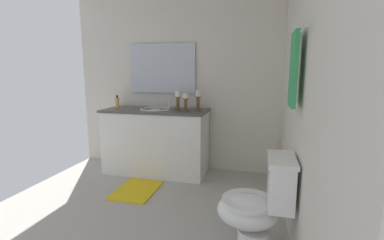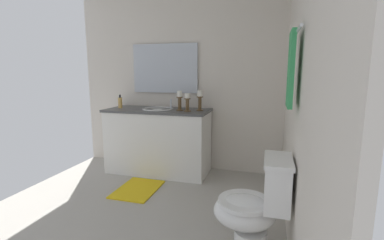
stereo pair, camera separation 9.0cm
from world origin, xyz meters
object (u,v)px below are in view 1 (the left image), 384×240
(candle_holder_short, at_px, (186,102))
(vanity_cabinet, at_px, (156,141))
(soap_bottle, at_px, (117,103))
(towel_near_vanity, at_px, (294,70))
(candle_holder_mid, at_px, (178,100))
(sink_basin, at_px, (156,112))
(toilet, at_px, (257,206))
(mirror, at_px, (162,68))
(bath_mat, at_px, (137,190))
(towel_bar, at_px, (299,34))
(candle_holder_tall, at_px, (198,100))

(candle_holder_short, bearing_deg, vanity_cabinet, -100.04)
(soap_bottle, height_order, towel_near_vanity, towel_near_vanity)
(vanity_cabinet, distance_m, soap_bottle, 0.74)
(candle_holder_mid, relative_size, soap_bottle, 1.39)
(sink_basin, xyz_separation_m, toilet, (1.40, 1.34, -0.45))
(mirror, bearing_deg, bath_mat, 0.00)
(sink_basin, height_order, candle_holder_short, candle_holder_short)
(candle_holder_mid, height_order, toilet, candle_holder_mid)
(bath_mat, bearing_deg, mirror, -180.00)
(vanity_cabinet, bearing_deg, mirror, 179.99)
(candle_holder_mid, bearing_deg, towel_bar, 45.12)
(vanity_cabinet, xyz_separation_m, candle_holder_short, (0.08, 0.43, 0.54))
(sink_basin, distance_m, mirror, 0.64)
(candle_holder_mid, xyz_separation_m, bath_mat, (0.59, -0.32, -0.98))
(vanity_cabinet, bearing_deg, soap_bottle, -88.97)
(mirror, distance_m, towel_near_vanity, 2.19)
(towel_near_vanity, bearing_deg, soap_bottle, -121.17)
(soap_bottle, bearing_deg, toilet, 53.67)
(sink_basin, bearing_deg, towel_bar, 50.80)
(candle_holder_tall, xyz_separation_m, candle_holder_short, (0.10, -0.13, -0.02))
(towel_bar, distance_m, towel_near_vanity, 0.24)
(mirror, height_order, soap_bottle, mirror)
(candle_holder_short, height_order, bath_mat, candle_holder_short)
(mirror, bearing_deg, candle_holder_mid, 45.36)
(sink_basin, relative_size, candle_holder_tall, 1.58)
(toilet, height_order, towel_bar, towel_bar)
(candle_holder_mid, height_order, towel_bar, towel_bar)
(sink_basin, bearing_deg, candle_holder_mid, 83.69)
(mirror, height_order, toilet, mirror)
(candle_holder_mid, bearing_deg, soap_bottle, -91.69)
(candle_holder_tall, distance_m, toilet, 1.74)
(mirror, distance_m, toilet, 2.38)
(toilet, bearing_deg, towel_near_vanity, 120.91)
(vanity_cabinet, xyz_separation_m, toilet, (1.40, 1.34, -0.06))
(towel_near_vanity, bearing_deg, toilet, -59.09)
(vanity_cabinet, bearing_deg, candle_holder_tall, 92.76)
(candle_holder_mid, xyz_separation_m, towel_bar, (1.24, 1.24, 0.60))
(candle_holder_tall, xyz_separation_m, candle_holder_mid, (0.06, -0.25, -0.00))
(vanity_cabinet, distance_m, mirror, 1.00)
(mirror, distance_m, candle_holder_short, 0.70)
(candle_holder_tall, bearing_deg, towel_bar, 37.43)
(bath_mat, bearing_deg, vanity_cabinet, -180.00)
(candle_holder_mid, distance_m, bath_mat, 1.19)
(mirror, bearing_deg, vanity_cabinet, -0.01)
(sink_basin, bearing_deg, towel_near_vanity, 50.48)
(soap_bottle, bearing_deg, towel_near_vanity, 58.83)
(candle_holder_mid, relative_size, towel_bar, 0.35)
(candle_holder_mid, height_order, soap_bottle, candle_holder_mid)
(candle_holder_short, height_order, toilet, candle_holder_short)
(vanity_cabinet, bearing_deg, bath_mat, 0.00)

